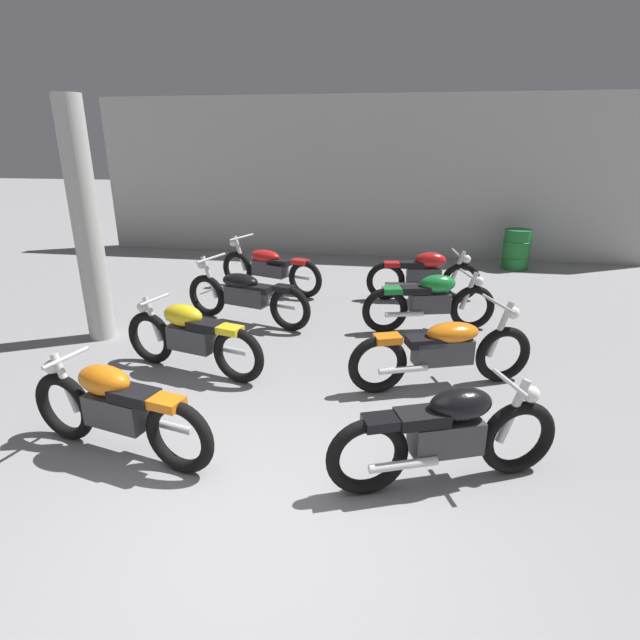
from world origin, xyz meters
TOP-DOWN VIEW (x-y plane):
  - ground_plane at (0.00, 0.00)m, footprint 60.00×60.00m
  - back_wall at (0.00, 9.41)m, footprint 12.79×0.24m
  - support_pillar at (-3.20, 3.38)m, footprint 0.36×0.36m
  - motorcycle_left_row_0 at (-1.42, 0.79)m, footprint 1.94×0.63m
  - motorcycle_left_row_1 at (-1.46, 2.50)m, footprint 1.93×0.68m
  - motorcycle_left_row_2 at (-1.34, 4.28)m, footprint 2.11×0.86m
  - motorcycle_left_row_3 at (-1.43, 5.99)m, footprint 2.08×0.95m
  - motorcycle_right_row_0 at (1.41, 0.87)m, footprint 1.87×0.83m
  - motorcycle_right_row_1 at (1.48, 2.61)m, footprint 2.07×0.97m
  - motorcycle_right_row_2 at (1.40, 4.39)m, footprint 1.93×0.70m
  - motorcycle_right_row_3 at (1.35, 5.92)m, footprint 1.97×0.56m
  - oil_drum at (3.36, 8.56)m, footprint 0.59×0.59m

SIDE VIEW (x-z plane):
  - ground_plane at x=0.00m, z-range 0.00..0.00m
  - oil_drum at x=3.36m, z-range 0.00..0.85m
  - motorcycle_left_row_2 at x=-1.34m, z-range -0.04..0.94m
  - motorcycle_left_row_3 at x=-1.43m, z-range -0.04..0.94m
  - motorcycle_right_row_1 at x=1.48m, z-range -0.04..0.94m
  - motorcycle_left_row_0 at x=-1.42m, z-range 0.02..0.90m
  - motorcycle_left_row_1 at x=-1.46m, z-range 0.02..0.90m
  - motorcycle_right_row_0 at x=1.41m, z-range 0.02..0.90m
  - motorcycle_right_row_2 at x=1.40m, z-range 0.02..0.90m
  - motorcycle_right_row_3 at x=1.35m, z-range 0.02..0.90m
  - support_pillar at x=-3.20m, z-range 0.00..3.20m
  - back_wall at x=0.00m, z-range 0.00..3.60m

